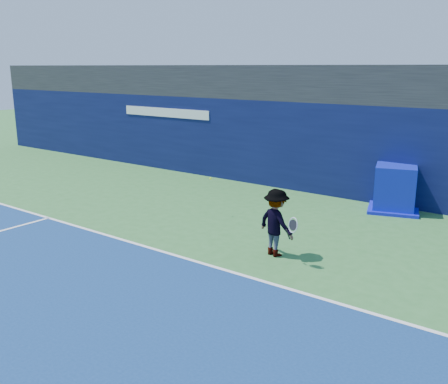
# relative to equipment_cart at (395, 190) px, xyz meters

# --- Properties ---
(ground) EXTENTS (80.00, 80.00, 0.00)m
(ground) POSITION_rel_equipment_cart_xyz_m (-2.52, -9.59, -0.62)
(ground) COLOR #327133
(ground) RESTS_ON ground
(baseline) EXTENTS (24.00, 0.10, 0.01)m
(baseline) POSITION_rel_equipment_cart_xyz_m (-2.52, -6.59, -0.61)
(baseline) COLOR white
(baseline) RESTS_ON ground
(stadium_band) EXTENTS (36.00, 3.00, 1.20)m
(stadium_band) POSITION_rel_equipment_cart_xyz_m (-2.52, 1.91, 2.98)
(stadium_band) COLOR black
(stadium_band) RESTS_ON back_wall_assembly
(back_wall_assembly) EXTENTS (36.00, 1.03, 3.00)m
(back_wall_assembly) POSITION_rel_equipment_cart_xyz_m (-2.52, 0.91, 0.88)
(back_wall_assembly) COLOR #0A103B
(back_wall_assembly) RESTS_ON ground
(equipment_cart) EXTENTS (1.77, 1.77, 1.36)m
(equipment_cart) POSITION_rel_equipment_cart_xyz_m (0.00, 0.00, 0.00)
(equipment_cart) COLOR #0B16A5
(equipment_cart) RESTS_ON ground
(tennis_player) EXTENTS (1.29, 0.83, 1.53)m
(tennis_player) POSITION_rel_equipment_cart_xyz_m (-0.94, -5.19, 0.15)
(tennis_player) COLOR silver
(tennis_player) RESTS_ON ground
(tennis_ball) EXTENTS (0.06, 0.06, 0.06)m
(tennis_ball) POSITION_rel_equipment_cart_xyz_m (-4.05, -3.61, 0.46)
(tennis_ball) COLOR #C9EA1A
(tennis_ball) RESTS_ON ground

